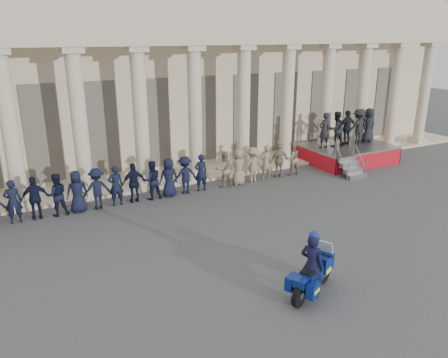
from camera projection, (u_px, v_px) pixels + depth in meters
ground at (262, 256)px, 13.97m from camera, size 90.00×90.00×0.00m
building at (126, 75)px, 24.94m from camera, size 40.00×12.50×9.00m
officer_rank at (131, 183)px, 18.17m from camera, size 17.26×0.64×1.70m
reviewing_stand at (350, 134)px, 23.93m from camera, size 4.63×4.34×2.84m
motorcycle at (313, 275)px, 11.78m from camera, size 1.95×1.27×1.34m
rider at (312, 264)px, 11.58m from camera, size 0.68×0.79×1.92m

